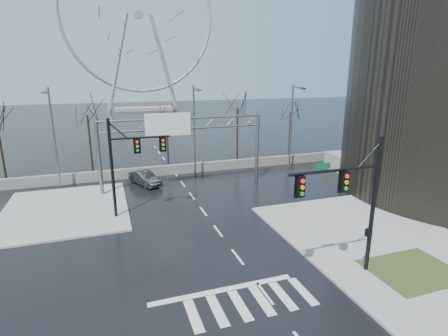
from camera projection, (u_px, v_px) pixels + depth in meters
name	position (u px, v px, depth m)	size (l,w,h in m)	color
ground	(238.00, 257.00, 22.09)	(260.00, 260.00, 0.00)	black
sidewalk_right_ext	(349.00, 222.00, 27.03)	(12.00, 10.00, 0.15)	gray
sidewalk_far	(66.00, 210.00, 29.57)	(10.00, 12.00, 0.15)	gray
grass_strip	(413.00, 270.00, 20.31)	(5.00, 4.00, 0.02)	#2E3F1A
barrier_wall	(175.00, 169.00, 40.20)	(52.00, 0.50, 1.10)	slate
signal_mast_near	(355.00, 196.00, 18.74)	(5.52, 0.41, 8.00)	black
signal_mast_far	(126.00, 158.00, 27.16)	(4.72, 0.41, 8.00)	black
sign_gantry	(180.00, 137.00, 34.27)	(16.36, 0.40, 7.60)	slate
streetlight_left	(53.00, 131.00, 33.36)	(0.50, 2.55, 10.00)	slate
streetlight_mid	(195.00, 125.00, 37.75)	(0.50, 2.55, 10.00)	slate
streetlight_right	(293.00, 120.00, 41.52)	(0.50, 2.55, 10.00)	slate
tree_left	(88.00, 122.00, 39.15)	(3.75, 3.75, 7.50)	black
tree_center	(167.00, 124.00, 43.10)	(3.25, 3.25, 6.50)	black
tree_right	(237.00, 114.00, 44.74)	(3.90, 3.90, 7.80)	black
tree_far_right	(290.00, 117.00, 47.91)	(3.40, 3.40, 6.80)	black
ferris_wheel	(139.00, 21.00, 103.53)	(45.00, 6.00, 50.91)	gray
car	(145.00, 178.00, 36.24)	(1.49, 4.28, 1.41)	black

